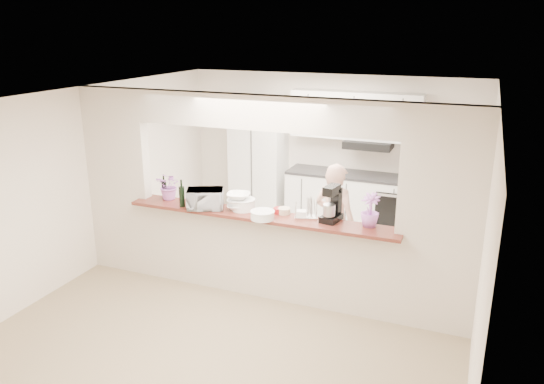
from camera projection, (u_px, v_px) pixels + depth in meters
The scene contains 19 objects.
floor at pixel (262, 294), 6.69m from camera, with size 6.00×6.00×0.00m, color tan.
tile_overlay at pixel (301, 248), 8.06m from camera, with size 5.00×2.90×0.01m, color beige.
partition at pixel (261, 182), 6.25m from camera, with size 5.00×0.15×2.50m.
bar_counter at pixel (261, 252), 6.51m from camera, with size 3.40×0.38×1.09m.
kitchen_cabinets at pixel (315, 167), 8.88m from camera, with size 3.15×0.62×2.25m.
refrigerator at pixel (453, 190), 8.05m from camera, with size 0.75×0.70×1.70m, color #9F9FA4.
flower_left at pixel (170, 186), 6.82m from camera, with size 0.33×0.28×0.36m, color #CB6BB3.
wine_bottle_a at pixel (164, 189), 6.89m from camera, with size 0.06×0.06×0.31m.
wine_bottle_b at pixel (182, 196), 6.55m from camera, with size 0.07×0.07×0.35m.
toaster_oven at pixel (205, 199), 6.49m from camera, with size 0.44×0.30×0.24m, color silver.
serving_bowls at pixel (239, 202), 6.45m from camera, with size 0.28×0.28×0.21m, color white.
plate_stack_a at pixel (243, 204), 6.46m from camera, with size 0.30×0.30×0.14m.
plate_stack_b at pixel (262, 215), 6.15m from camera, with size 0.29×0.29×0.10m.
red_bowl at pixel (279, 210), 6.36m from camera, with size 0.14×0.14×0.06m, color maroon.
tan_bowl at pixel (284, 211), 6.33m from camera, with size 0.15×0.15×0.07m, color #CAB18E.
utensil_caddy at pixel (306, 209), 6.18m from camera, with size 0.30×0.23×0.25m.
stand_mixer at pixel (332, 205), 6.06m from camera, with size 0.23×0.32×0.43m.
flower_right at pixel (370, 210), 5.89m from camera, with size 0.21×0.21×0.38m, color #BE66BE.
person at pixel (335, 223), 6.91m from camera, with size 0.57×0.38×1.57m, color #DDA590.
Camera 1 is at (2.37, -5.51, 3.23)m, focal length 35.00 mm.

